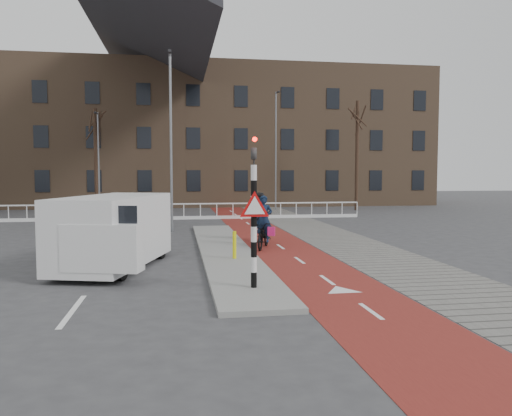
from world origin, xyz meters
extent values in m
plane|color=#38383A|center=(0.00, 0.00, 0.00)|extent=(120.00, 120.00, 0.00)
cube|color=maroon|center=(1.50, 10.00, 0.01)|extent=(2.50, 60.00, 0.01)
cube|color=slate|center=(4.30, 10.00, 0.01)|extent=(3.00, 60.00, 0.01)
cube|color=gray|center=(-0.70, 4.00, 0.06)|extent=(1.80, 16.00, 0.12)
cylinder|color=black|center=(-0.60, -2.00, 1.56)|extent=(0.14, 0.14, 2.88)
imported|color=black|center=(-0.60, -2.00, 3.40)|extent=(0.13, 0.16, 0.80)
cylinder|color=#FF0C05|center=(-0.60, -2.14, 3.58)|extent=(0.11, 0.02, 0.11)
cylinder|color=yellow|center=(-0.60, 2.03, 0.55)|extent=(0.12, 0.12, 0.86)
imported|color=black|center=(0.80, 4.69, 0.51)|extent=(1.27, 2.01, 1.00)
imported|color=#101E37|center=(0.80, 4.69, 1.12)|extent=(0.74, 0.61, 1.74)
cube|color=#C81C68|center=(0.98, 4.18, 0.70)|extent=(0.30, 0.24, 0.31)
imported|color=black|center=(0.95, 6.24, 0.58)|extent=(0.74, 1.94, 1.14)
imported|color=black|center=(0.95, 6.24, 1.14)|extent=(0.94, 0.77, 1.78)
cube|color=silver|center=(-4.23, 1.68, 1.14)|extent=(3.25, 5.32, 1.99)
cube|color=#1D874B|center=(-5.24, 1.68, 1.04)|extent=(0.87, 3.07, 0.55)
cube|color=#1D874B|center=(-3.23, 1.68, 1.04)|extent=(0.87, 3.07, 0.55)
cube|color=black|center=(-4.23, -0.46, 1.54)|extent=(1.74, 0.53, 0.90)
cylinder|color=black|center=(-5.50, 0.28, 0.35)|extent=(0.43, 0.74, 0.70)
cylinder|color=black|center=(-3.87, -0.18, 0.35)|extent=(0.43, 0.74, 0.70)
cylinder|color=black|center=(-4.59, 3.53, 0.35)|extent=(0.43, 0.74, 0.70)
cylinder|color=black|center=(-2.96, 3.08, 0.35)|extent=(0.43, 0.74, 0.70)
cube|color=silver|center=(-5.00, 17.00, 0.95)|extent=(28.00, 0.08, 0.08)
cube|color=silver|center=(-5.00, 17.00, 0.10)|extent=(28.00, 0.10, 0.20)
cube|color=#7F6047|center=(-3.00, 32.00, 6.00)|extent=(46.00, 10.00, 12.00)
cylinder|color=black|center=(-8.10, 23.63, 3.69)|extent=(0.27, 0.27, 7.39)
cylinder|color=black|center=(11.11, 22.85, 4.13)|extent=(0.26, 0.26, 8.25)
cylinder|color=slate|center=(-2.64, 10.63, 4.20)|extent=(0.12, 0.12, 8.40)
cylinder|color=slate|center=(-7.85, 23.17, 3.54)|extent=(0.12, 0.12, 7.08)
cylinder|color=slate|center=(5.03, 23.83, 4.45)|extent=(0.12, 0.12, 8.91)
camera|label=1|loc=(-2.35, -13.46, 2.81)|focal=35.00mm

